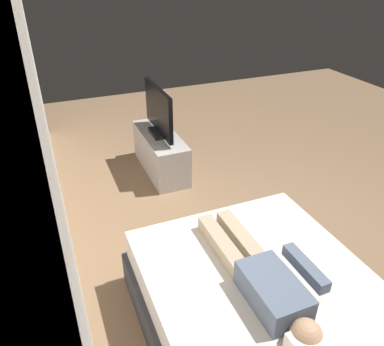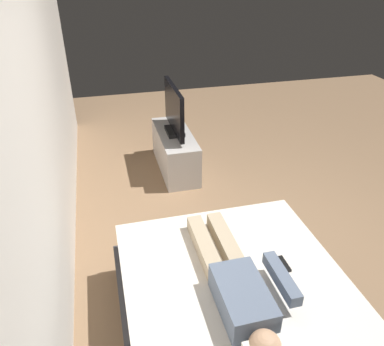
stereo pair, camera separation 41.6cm
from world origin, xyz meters
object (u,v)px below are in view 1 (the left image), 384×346
person (263,277)px  tv (159,112)px  remote (300,254)px  bed (265,316)px  tv_stand (161,153)px

person → tv: (2.61, -0.15, 0.16)m
person → remote: bearing=-69.5°
person → tv: 2.62m
bed → tv: bearing=-2.5°
person → tv_stand: 2.64m
bed → tv: (2.63, -0.12, 0.52)m
person → tv_stand: bearing=-3.4°
remote → tv_stand: size_ratio=0.14×
tv → remote: bearing=-174.1°
tv_stand → tv: (-0.00, 0.00, 0.53)m
bed → person: 0.36m
person → tv: bearing=-3.4°
remote → tv: bearing=5.9°
remote → tv: tv is taller
remote → tv: size_ratio=0.17×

